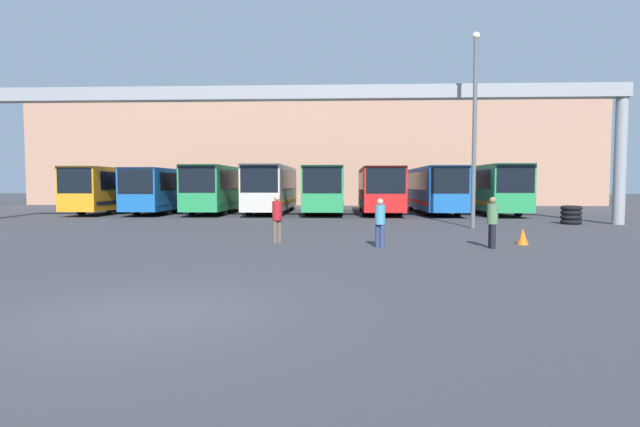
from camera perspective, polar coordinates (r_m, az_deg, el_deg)
ground_plane at (r=8.66m, az=-19.25°, el=-10.80°), size 200.00×200.00×0.00m
building_backdrop at (r=54.53m, az=-0.73°, el=6.58°), size 56.81×12.00×10.24m
overhead_gantry at (r=26.87m, az=-4.28°, el=12.09°), size 35.42×0.80×7.20m
bus_slot_0 at (r=39.82m, az=-22.05°, el=2.80°), size 2.43×12.14×3.21m
bus_slot_1 at (r=38.37m, az=-16.83°, el=2.83°), size 2.45×12.13×3.13m
bus_slot_2 at (r=36.94m, az=-11.38°, el=3.03°), size 2.50×11.45×3.30m
bus_slot_3 at (r=35.94m, az=-5.53°, el=3.11°), size 2.54×10.92×3.33m
bus_slot_4 at (r=36.01m, az=0.62°, el=3.04°), size 2.61×11.72×3.24m
bus_slot_5 at (r=35.67m, az=6.78°, el=2.97°), size 2.62×10.91×3.20m
bus_slot_6 at (r=36.59m, az=12.74°, el=2.94°), size 2.49×11.79×3.22m
bus_slot_7 at (r=37.25m, az=18.63°, el=2.94°), size 2.48×11.36×3.32m
pedestrian_mid_right at (r=16.46m, az=6.88°, el=-0.93°), size 0.34×0.34×1.62m
pedestrian_near_right at (r=17.76m, az=-4.91°, el=-0.46°), size 0.35×0.35×1.70m
pedestrian_near_left at (r=17.12m, az=19.10°, el=-0.83°), size 0.35×0.35×1.67m
traffic_cone at (r=18.57m, az=22.16°, el=-2.45°), size 0.38×0.38×0.57m
tire_stack at (r=29.08m, az=26.77°, el=-0.15°), size 1.04×1.04×0.96m
lamp_post at (r=24.89m, az=17.25°, el=9.83°), size 0.36×0.36×9.16m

